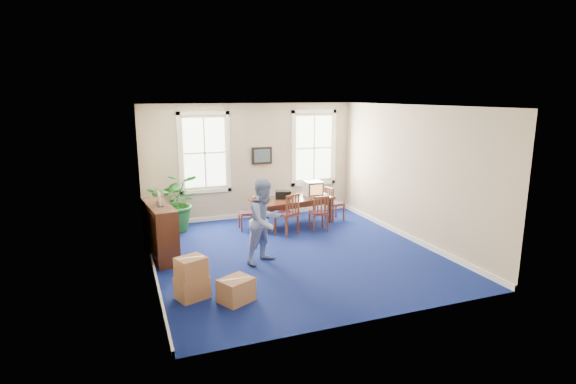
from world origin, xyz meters
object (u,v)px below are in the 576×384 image
object	(u,v)px
crt_tv	(313,189)
chair_near_left	(287,214)
man	(265,221)
cardboard_boxes	(202,273)
credenza	(160,230)
conference_table	(292,211)
potted_plant	(177,202)

from	to	relation	value
crt_tv	chair_near_left	distance (m)	1.38
crt_tv	man	size ratio (longest dim) A/B	0.28
man	cardboard_boxes	world-z (taller)	man
crt_tv	credenza	xyz separation A→B (m)	(-4.17, -1.38, -0.32)
chair_near_left	cardboard_boxes	distance (m)	3.79
conference_table	man	size ratio (longest dim) A/B	1.22
potted_plant	man	bearing A→B (deg)	-64.10
cardboard_boxes	crt_tv	bearing A→B (deg)	43.89
chair_near_left	credenza	distance (m)	3.16
conference_table	crt_tv	xyz separation A→B (m)	(0.63, 0.05, 0.57)
conference_table	chair_near_left	xyz separation A→B (m)	(-0.44, -0.73, 0.16)
conference_table	crt_tv	distance (m)	0.85
crt_tv	man	distance (m)	3.25
potted_plant	cardboard_boxes	xyz separation A→B (m)	(-0.08, -4.05, -0.37)
conference_table	chair_near_left	world-z (taller)	chair_near_left
crt_tv	credenza	world-z (taller)	credenza
crt_tv	chair_near_left	world-z (taller)	crt_tv
chair_near_left	potted_plant	bearing A→B (deg)	-50.37
credenza	cardboard_boxes	xyz separation A→B (m)	(0.50, -2.15, -0.23)
chair_near_left	man	world-z (taller)	man
potted_plant	chair_near_left	bearing A→B (deg)	-27.24
man	potted_plant	world-z (taller)	man
man	potted_plant	distance (m)	3.28
conference_table	potted_plant	size ratio (longest dim) A/B	1.42
credenza	man	bearing A→B (deg)	-34.67
conference_table	credenza	world-z (taller)	credenza
conference_table	chair_near_left	size ratio (longest dim) A/B	2.04
credenza	cardboard_boxes	distance (m)	2.22
credenza	potted_plant	xyz separation A→B (m)	(0.58, 1.89, 0.14)
conference_table	crt_tv	size ratio (longest dim) A/B	4.41
conference_table	cardboard_boxes	bearing A→B (deg)	-140.86
chair_near_left	cardboard_boxes	size ratio (longest dim) A/B	0.77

